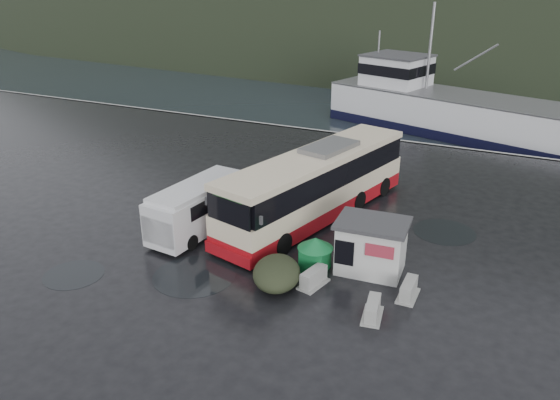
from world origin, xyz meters
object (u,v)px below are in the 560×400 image
at_px(waste_bin_right, 366,265).
at_px(fishing_trawler, 456,118).
at_px(coach_bus, 315,217).
at_px(white_van, 201,231).
at_px(waste_bin_left, 315,270).
at_px(jersey_barrier_b, 408,297).
at_px(ticket_kiosk, 369,270).
at_px(dome_tent, 277,284).
at_px(jersey_barrier_c, 372,317).
at_px(jersey_barrier_a, 313,285).

bearing_deg(waste_bin_right, fishing_trawler, 91.10).
distance_m(coach_bus, waste_bin_right, 5.52).
xyz_separation_m(white_van, fishing_trawler, (7.99, 28.85, 0.00)).
xyz_separation_m(waste_bin_left, jersey_barrier_b, (4.17, -0.41, 0.00)).
bearing_deg(waste_bin_left, ticket_kiosk, 24.34).
bearing_deg(waste_bin_left, dome_tent, -118.51).
bearing_deg(jersey_barrier_b, white_van, 171.90).
bearing_deg(white_van, fishing_trawler, 80.46).
bearing_deg(dome_tent, jersey_barrier_c, -7.32).
bearing_deg(dome_tent, ticket_kiosk, 41.49).
bearing_deg(white_van, jersey_barrier_c, -13.45).
xyz_separation_m(coach_bus, white_van, (-4.57, -4.04, 0.00)).
bearing_deg(jersey_barrier_c, white_van, 160.63).
xyz_separation_m(waste_bin_right, jersey_barrier_b, (2.25, -1.74, 0.00)).
relative_size(jersey_barrier_b, fishing_trawler, 0.05).
height_order(waste_bin_right, jersey_barrier_a, waste_bin_right).
relative_size(white_van, jersey_barrier_b, 4.26).
distance_m(coach_bus, fishing_trawler, 25.04).
distance_m(waste_bin_left, jersey_barrier_a, 1.27).
bearing_deg(coach_bus, jersey_barrier_a, -54.78).
bearing_deg(waste_bin_left, waste_bin_right, 34.67).
bearing_deg(ticket_kiosk, white_van, 175.15).
bearing_deg(white_van, waste_bin_right, 7.30).
relative_size(coach_bus, ticket_kiosk, 4.40).
height_order(jersey_barrier_a, fishing_trawler, fishing_trawler).
relative_size(waste_bin_right, ticket_kiosk, 0.53).
xyz_separation_m(waste_bin_right, jersey_barrier_a, (-1.50, -2.53, 0.00)).
height_order(waste_bin_left, jersey_barrier_a, waste_bin_left).
xyz_separation_m(ticket_kiosk, jersey_barrier_a, (-1.75, -2.18, 0.00)).
xyz_separation_m(coach_bus, ticket_kiosk, (4.21, -4.19, 0.00)).
bearing_deg(white_van, ticket_kiosk, 5.00).
xyz_separation_m(jersey_barrier_c, fishing_trawler, (-1.90, 32.32, 0.00)).
distance_m(waste_bin_left, fishing_trawler, 30.00).
bearing_deg(coach_bus, jersey_barrier_c, -40.68).
height_order(waste_bin_left, ticket_kiosk, ticket_kiosk).
bearing_deg(jersey_barrier_b, waste_bin_left, 174.38).
height_order(coach_bus, waste_bin_right, coach_bus).
xyz_separation_m(waste_bin_left, dome_tent, (-0.98, -1.81, 0.00)).
height_order(jersey_barrier_b, fishing_trawler, fishing_trawler).
relative_size(white_van, jersey_barrier_a, 4.15).
distance_m(waste_bin_right, ticket_kiosk, 0.43).
bearing_deg(fishing_trawler, coach_bus, -80.51).
distance_m(coach_bus, dome_tent, 7.05).
relative_size(white_van, ticket_kiosk, 2.02).
relative_size(waste_bin_right, jersey_barrier_b, 1.12).
height_order(dome_tent, fishing_trawler, fishing_trawler).
bearing_deg(coach_bus, dome_tent, -67.28).
height_order(ticket_kiosk, jersey_barrier_a, ticket_kiosk).
xyz_separation_m(waste_bin_right, jersey_barrier_c, (1.35, -3.68, 0.00)).
relative_size(waste_bin_left, ticket_kiosk, 0.52).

